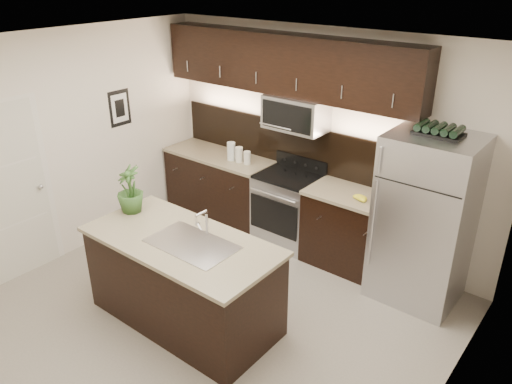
{
  "coord_description": "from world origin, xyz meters",
  "views": [
    {
      "loc": [
        2.96,
        -3.04,
        3.35
      ],
      "look_at": [
        0.13,
        0.55,
        1.23
      ],
      "focal_mm": 35.0,
      "sensor_mm": 36.0,
      "label": 1
    }
  ],
  "objects": [
    {
      "name": "ground",
      "position": [
        0.0,
        0.0,
        0.0
      ],
      "size": [
        4.5,
        4.5,
        0.0
      ],
      "primitive_type": "plane",
      "color": "gray",
      "rests_on": "ground"
    },
    {
      "name": "room_walls",
      "position": [
        -0.11,
        -0.04,
        1.7
      ],
      "size": [
        4.52,
        4.02,
        2.71
      ],
      "color": "silver",
      "rests_on": "ground"
    },
    {
      "name": "counter_run",
      "position": [
        -0.46,
        1.69,
        0.47
      ],
      "size": [
        3.51,
        0.65,
        0.94
      ],
      "color": "black",
      "rests_on": "ground"
    },
    {
      "name": "upper_fixtures",
      "position": [
        -0.43,
        1.84,
        2.14
      ],
      "size": [
        3.49,
        0.4,
        1.66
      ],
      "color": "black",
      "rests_on": "counter_run"
    },
    {
      "name": "island",
      "position": [
        -0.15,
        -0.25,
        0.47
      ],
      "size": [
        1.96,
        0.96,
        0.94
      ],
      "color": "black",
      "rests_on": "ground"
    },
    {
      "name": "sink_faucet",
      "position": [
        -0.0,
        -0.24,
        0.96
      ],
      "size": [
        0.84,
        0.5,
        0.28
      ],
      "color": "silver",
      "rests_on": "island"
    },
    {
      "name": "refrigerator",
      "position": [
        1.51,
        1.63,
        0.92
      ],
      "size": [
        0.88,
        0.8,
        1.83
      ],
      "primitive_type": "cube",
      "color": "#B2B2B7",
      "rests_on": "ground"
    },
    {
      "name": "wine_rack",
      "position": [
        1.51,
        1.63,
        1.88
      ],
      "size": [
        0.45,
        0.28,
        0.11
      ],
      "color": "black",
      "rests_on": "refrigerator"
    },
    {
      "name": "plant",
      "position": [
        -0.99,
        -0.15,
        1.19
      ],
      "size": [
        0.34,
        0.34,
        0.5
      ],
      "primitive_type": "imported",
      "rotation": [
        0.0,
        0.0,
        -0.25
      ],
      "color": "#2C5020",
      "rests_on": "island"
    },
    {
      "name": "canisters",
      "position": [
        -1.05,
        1.64,
        1.05
      ],
      "size": [
        0.36,
        0.11,
        0.24
      ],
      "rotation": [
        0.0,
        0.0,
        0.04
      ],
      "color": "silver",
      "rests_on": "counter_run"
    },
    {
      "name": "french_press",
      "position": [
        1.06,
        1.64,
        1.05
      ],
      "size": [
        0.1,
        0.1,
        0.28
      ],
      "rotation": [
        0.0,
        0.0,
        0.38
      ],
      "color": "silver",
      "rests_on": "counter_run"
    },
    {
      "name": "bananas",
      "position": [
        0.74,
        1.61,
        0.97
      ],
      "size": [
        0.21,
        0.19,
        0.05
      ],
      "primitive_type": "ellipsoid",
      "rotation": [
        0.0,
        0.0,
        -0.33
      ],
      "color": "yellow",
      "rests_on": "counter_run"
    }
  ]
}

